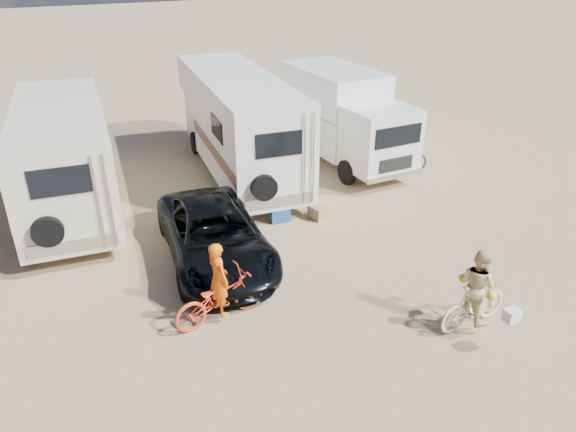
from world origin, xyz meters
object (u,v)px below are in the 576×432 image
rider_woman (476,293)px  bike_parked (402,160)px  crate (319,212)px  bike_woman (474,304)px  dark_suv (215,236)px  rv_left (65,161)px  cooler (279,214)px  box_truck (345,119)px  bike_man (220,298)px  rv_main (238,126)px  rider_man (219,286)px

rider_woman → bike_parked: 8.02m
crate → bike_woman: bearing=-87.0°
dark_suv → crate: bearing=21.7°
rv_left → cooler: 6.15m
box_truck → bike_parked: bearing=-61.1°
bike_man → bike_woman: (4.40, -2.51, -0.02)m
box_truck → bike_woman: size_ratio=3.48×
rv_main → cooler: bearing=-89.0°
rider_woman → crate: size_ratio=3.39×
box_truck → bike_parked: size_ratio=3.08×
rv_left → box_truck: 9.07m
box_truck → cooler: box_truck is taller
cooler → crate: cooler is taller
bike_man → rider_woman: 5.07m
rv_left → dark_suv: 5.35m
bike_woman → cooler: bearing=11.3°
rider_man → bike_man: bearing=-7.6°
rv_main → cooler: (-0.44, -3.80, -1.40)m
bike_man → rider_man: bearing=172.4°
rider_man → rv_main: bearing=-33.5°
rv_left → bike_parked: 10.40m
rider_woman → dark_suv: bearing=36.1°
box_truck → crate: bearing=-131.0°
rv_main → bike_parked: 5.52m
dark_suv → rider_woman: size_ratio=3.09×
rider_woman → crate: bearing=1.6°
bike_man → rider_woman: (4.40, -2.51, 0.26)m
bike_man → rv_left: bearing=8.0°
box_truck → bike_woman: 9.47m
rv_left → rider_woman: size_ratio=4.58×
cooler → crate: (1.05, -0.36, -0.03)m
cooler → bike_man: bearing=-122.2°
box_truck → rv_main: bearing=169.6°
rv_left → rider_man: (1.90, -6.81, -0.69)m
rv_left → bike_man: (1.90, -6.81, -0.96)m
rv_left → bike_man: 7.13m
box_truck → rv_left: bearing=178.6°
bike_parked → rv_main: bearing=67.4°
dark_suv → rider_man: 2.35m
box_truck → bike_woman: box_truck is taller
rider_man → bike_parked: 9.38m
rv_main → bike_woman: (0.91, -9.71, -1.11)m
rv_left → dark_suv: rv_left is taller
bike_man → crate: size_ratio=4.34×
box_truck → bike_parked: 2.44m
bike_parked → cooler: bike_parked is taller
dark_suv → bike_man: dark_suv is taller
rider_woman → cooler: (-1.34, 5.91, -0.57)m
dark_suv → rv_main: bearing=69.2°
box_truck → bike_parked: (1.04, -1.94, -1.06)m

